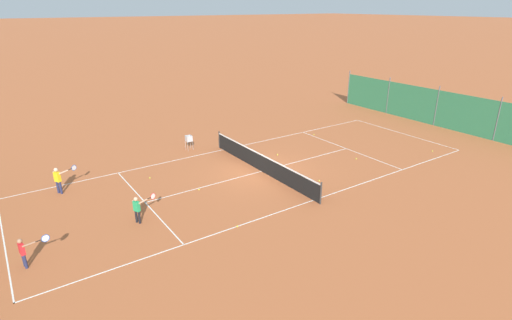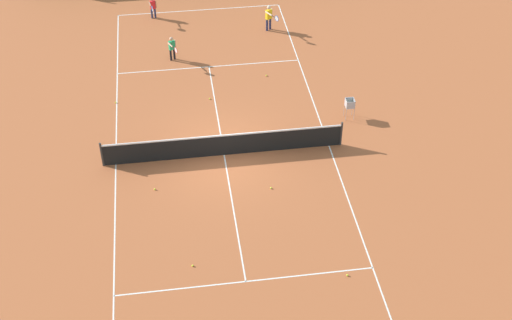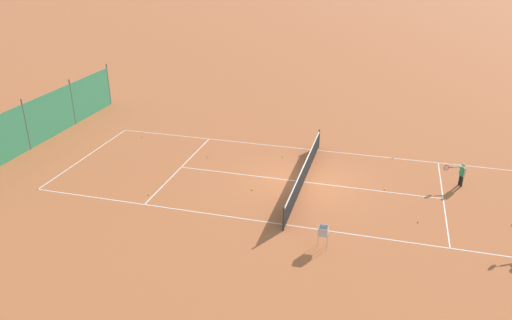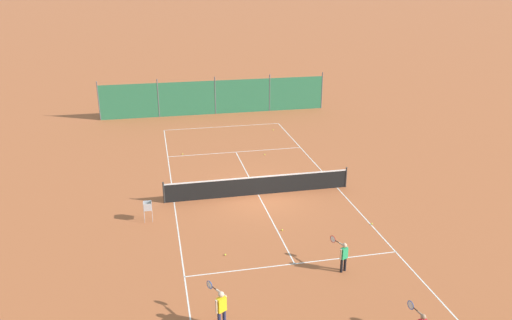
# 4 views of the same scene
# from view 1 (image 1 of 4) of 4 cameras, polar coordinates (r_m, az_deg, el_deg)

# --- Properties ---
(ground_plane) EXTENTS (600.00, 600.00, 0.00)m
(ground_plane) POSITION_cam_1_polar(r_m,az_deg,el_deg) (21.30, 0.81, -1.62)
(ground_plane) COLOR #B25B33
(court_line_markings) EXTENTS (8.25, 23.85, 0.01)m
(court_line_markings) POSITION_cam_1_polar(r_m,az_deg,el_deg) (21.30, 0.81, -1.62)
(court_line_markings) COLOR white
(court_line_markings) RESTS_ON ground
(tennis_net) EXTENTS (9.18, 0.08, 1.06)m
(tennis_net) POSITION_cam_1_polar(r_m,az_deg,el_deg) (21.11, 0.81, -0.37)
(tennis_net) COLOR #2D2D2D
(tennis_net) RESTS_ON ground
(windscreen_fence_near) EXTENTS (17.28, 0.08, 2.90)m
(windscreen_fence_near) POSITION_cam_1_polar(r_m,az_deg,el_deg) (32.00, 24.36, 6.80)
(windscreen_fence_near) COLOR #2D754C
(windscreen_fence_near) RESTS_ON ground
(player_near_service) EXTENTS (0.41, 1.02, 1.16)m
(player_near_service) POSITION_cam_1_polar(r_m,az_deg,el_deg) (16.86, -16.52, -6.51)
(player_near_service) COLOR black
(player_near_service) RESTS_ON ground
(player_far_baseline) EXTENTS (0.37, 0.98, 1.11)m
(player_far_baseline) POSITION_cam_1_polar(r_m,az_deg,el_deg) (15.70, -30.22, -11.07)
(player_far_baseline) COLOR #23284C
(player_far_baseline) RESTS_ON ground
(player_near_baseline) EXTENTS (0.52, 1.08, 1.29)m
(player_near_baseline) POSITION_cam_1_polar(r_m,az_deg,el_deg) (20.76, -26.38, -2.35)
(player_near_baseline) COLOR #23284C
(player_near_baseline) RESTS_ON ground
(tennis_ball_service_box) EXTENTS (0.07, 0.07, 0.07)m
(tennis_ball_service_box) POSITION_cam_1_polar(r_m,az_deg,el_deg) (23.66, 14.12, 0.19)
(tennis_ball_service_box) COLOR #CCE033
(tennis_ball_service_box) RESTS_ON ground
(tennis_ball_alley_left) EXTENTS (0.07, 0.07, 0.07)m
(tennis_ball_alley_left) POSITION_cam_1_polar(r_m,az_deg,el_deg) (19.36, -8.15, -4.19)
(tennis_ball_alley_left) COLOR #CCE033
(tennis_ball_alley_left) RESTS_ON ground
(tennis_ball_by_net_right) EXTENTS (0.07, 0.07, 0.07)m
(tennis_ball_by_net_right) POSITION_cam_1_polar(r_m,az_deg,el_deg) (20.35, 9.01, -2.93)
(tennis_ball_by_net_right) COLOR #CCE033
(tennis_ball_by_net_right) RESTS_ON ground
(tennis_ball_far_corner) EXTENTS (0.07, 0.07, 0.07)m
(tennis_ball_far_corner) POSITION_cam_1_polar(r_m,az_deg,el_deg) (27.56, 8.28, 3.63)
(tennis_ball_far_corner) COLOR #CCE033
(tennis_ball_far_corner) RESTS_ON ground
(tennis_ball_by_net_left) EXTENTS (0.07, 0.07, 0.07)m
(tennis_ball_by_net_left) POSITION_cam_1_polar(r_m,az_deg,el_deg) (23.59, 3.08, 0.77)
(tennis_ball_by_net_left) COLOR #CCE033
(tennis_ball_by_net_left) RESTS_ON ground
(tennis_ball_alley_right) EXTENTS (0.07, 0.07, 0.07)m
(tennis_ball_alley_right) POSITION_cam_1_polar(r_m,az_deg,el_deg) (21.13, -14.91, -2.49)
(tennis_ball_alley_right) COLOR #CCE033
(tennis_ball_alley_right) RESTS_ON ground
(tennis_ball_mid_court) EXTENTS (0.07, 0.07, 0.07)m
(tennis_ball_mid_court) POSITION_cam_1_polar(r_m,az_deg,el_deg) (16.18, -2.70, -9.44)
(tennis_ball_mid_court) COLOR #CCE033
(tennis_ball_mid_court) RESTS_ON ground
(tennis_ball_near_corner) EXTENTS (0.07, 0.07, 0.07)m
(tennis_ball_near_corner) POSITION_cam_1_polar(r_m,az_deg,el_deg) (26.40, 23.88, 1.17)
(tennis_ball_near_corner) COLOR #CCE033
(tennis_ball_near_corner) RESTS_ON ground
(ball_hopper) EXTENTS (0.36, 0.36, 0.89)m
(ball_hopper) POSITION_cam_1_polar(r_m,az_deg,el_deg) (24.63, -9.58, 2.92)
(ball_hopper) COLOR #B7B7BC
(ball_hopper) RESTS_ON ground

